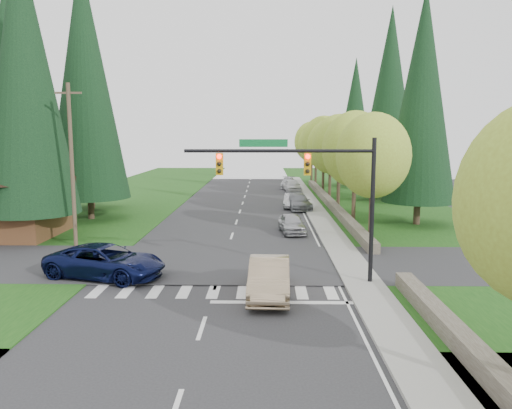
{
  "coord_description": "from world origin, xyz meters",
  "views": [
    {
      "loc": [
        2.27,
        -18.19,
        6.94
      ],
      "look_at": [
        1.74,
        11.2,
        2.8
      ],
      "focal_mm": 35.0,
      "sensor_mm": 36.0,
      "label": 1
    }
  ],
  "objects_px": {
    "parked_car_d": "(292,186)",
    "parked_car_e": "(288,183)",
    "parked_car_a": "(292,224)",
    "parked_car_b": "(298,202)",
    "suv_navy": "(106,261)",
    "parked_car_c": "(292,201)",
    "sedan_champagne": "(269,278)"
  },
  "relations": [
    {
      "from": "parked_car_d",
      "to": "parked_car_e",
      "type": "relative_size",
      "value": 0.96
    },
    {
      "from": "parked_car_b",
      "to": "parked_car_c",
      "type": "distance_m",
      "value": 1.26
    },
    {
      "from": "sedan_champagne",
      "to": "parked_car_e",
      "type": "distance_m",
      "value": 44.17
    },
    {
      "from": "parked_car_b",
      "to": "parked_car_d",
      "type": "relative_size",
      "value": 1.09
    },
    {
      "from": "suv_navy",
      "to": "parked_car_b",
      "type": "height_order",
      "value": "suv_navy"
    },
    {
      "from": "parked_car_a",
      "to": "parked_car_c",
      "type": "height_order",
      "value": "parked_car_a"
    },
    {
      "from": "parked_car_c",
      "to": "suv_navy",
      "type": "bearing_deg",
      "value": -107.85
    },
    {
      "from": "suv_navy",
      "to": "parked_car_a",
      "type": "distance_m",
      "value": 14.87
    },
    {
      "from": "parked_car_a",
      "to": "sedan_champagne",
      "type": "bearing_deg",
      "value": -103.87
    },
    {
      "from": "suv_navy",
      "to": "parked_car_c",
      "type": "bearing_deg",
      "value": -7.53
    },
    {
      "from": "parked_car_e",
      "to": "parked_car_d",
      "type": "bearing_deg",
      "value": -81.91
    },
    {
      "from": "parked_car_a",
      "to": "parked_car_d",
      "type": "bearing_deg",
      "value": 80.06
    },
    {
      "from": "suv_navy",
      "to": "parked_car_c",
      "type": "distance_m",
      "value": 25.84
    },
    {
      "from": "parked_car_b",
      "to": "suv_navy",
      "type": "bearing_deg",
      "value": -122.52
    },
    {
      "from": "suv_navy",
      "to": "parked_car_e",
      "type": "distance_m",
      "value": 42.8
    },
    {
      "from": "parked_car_d",
      "to": "parked_car_e",
      "type": "height_order",
      "value": "parked_car_d"
    },
    {
      "from": "sedan_champagne",
      "to": "parked_car_a",
      "type": "relative_size",
      "value": 1.23
    },
    {
      "from": "parked_car_b",
      "to": "parked_car_c",
      "type": "xyz_separation_m",
      "value": [
        -0.56,
        1.12,
        -0.07
      ]
    },
    {
      "from": "sedan_champagne",
      "to": "parked_car_d",
      "type": "xyz_separation_m",
      "value": [
        3.13,
        39.5,
        -0.05
      ]
    },
    {
      "from": "parked_car_b",
      "to": "parked_car_e",
      "type": "height_order",
      "value": "parked_car_b"
    },
    {
      "from": "parked_car_c",
      "to": "parked_car_d",
      "type": "bearing_deg",
      "value": 92.27
    },
    {
      "from": "parked_car_a",
      "to": "suv_navy",
      "type": "bearing_deg",
      "value": -137.38
    },
    {
      "from": "suv_navy",
      "to": "parked_car_b",
      "type": "relative_size",
      "value": 1.19
    },
    {
      "from": "parked_car_b",
      "to": "sedan_champagne",
      "type": "bearing_deg",
      "value": -103.42
    },
    {
      "from": "parked_car_a",
      "to": "parked_car_b",
      "type": "xyz_separation_m",
      "value": [
        1.19,
        11.28,
        0.03
      ]
    },
    {
      "from": "sedan_champagne",
      "to": "parked_car_e",
      "type": "height_order",
      "value": "sedan_champagne"
    },
    {
      "from": "parked_car_c",
      "to": "parked_car_d",
      "type": "relative_size",
      "value": 0.87
    },
    {
      "from": "parked_car_c",
      "to": "parked_car_e",
      "type": "bearing_deg",
      "value": 94.04
    },
    {
      "from": "suv_navy",
      "to": "parked_car_d",
      "type": "distance_m",
      "value": 38.46
    },
    {
      "from": "suv_navy",
      "to": "parked_car_b",
      "type": "bearing_deg",
      "value": -9.74
    },
    {
      "from": "parked_car_b",
      "to": "parked_car_c",
      "type": "height_order",
      "value": "parked_car_b"
    },
    {
      "from": "suv_navy",
      "to": "parked_car_a",
      "type": "bearing_deg",
      "value": -24.62
    }
  ]
}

